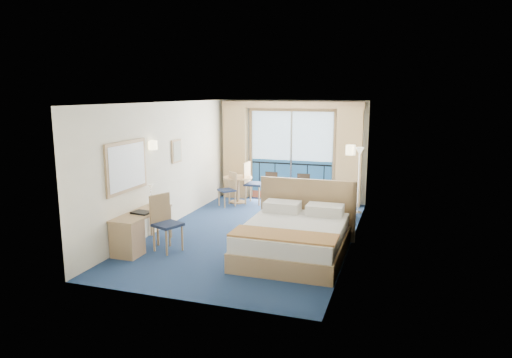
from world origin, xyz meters
name	(u,v)px	position (x,y,z in m)	size (l,w,h in m)	color
floor	(254,234)	(0.00, 0.00, 0.00)	(6.50, 6.50, 0.00)	navy
room_walls	(254,149)	(0.00, 0.00, 1.78)	(4.04, 6.54, 2.72)	beige
balcony_door	(291,159)	(-0.01, 3.22, 1.14)	(2.36, 0.03, 2.52)	navy
curtain_left	(235,152)	(-1.55, 3.07, 1.28)	(0.65, 0.22, 2.55)	tan
curtain_right	(349,157)	(1.55, 3.07, 1.28)	(0.65, 0.22, 2.55)	tan
pelmet	(291,105)	(0.00, 3.10, 2.58)	(3.80, 0.25, 0.18)	tan
mirror	(127,167)	(-1.97, -1.50, 1.55)	(0.05, 1.25, 0.95)	tan
wall_print	(177,151)	(-1.97, 0.45, 1.60)	(0.04, 0.42, 0.52)	tan
sconce_left	(153,145)	(-1.94, -0.60, 1.85)	(0.18, 0.18, 0.18)	#FFECB2
sconce_right	(351,150)	(1.94, -0.15, 1.85)	(0.18, 0.18, 0.18)	#FFECB2
bed	(295,237)	(1.10, -0.97, 0.34)	(1.92, 2.29, 1.21)	tan
nightstand	(343,221)	(1.76, 0.55, 0.29)	(0.44, 0.42, 0.57)	tan
phone	(342,205)	(1.74, 0.57, 0.61)	(0.16, 0.13, 0.07)	beige
armchair	(333,200)	(1.33, 1.93, 0.38)	(0.80, 0.82, 0.75)	#495059
floor_lamp	(359,164)	(1.88, 2.35, 1.23)	(0.22, 0.22, 1.62)	silver
desk	(131,234)	(-1.74, -1.83, 0.38)	(0.50, 1.45, 0.68)	tan
desk_chair	(164,219)	(-1.26, -1.44, 0.59)	(0.60, 0.59, 1.05)	#1D2844
folder	(142,212)	(-1.70, -1.50, 0.70)	(0.35, 0.26, 0.03)	black
desk_lamp	(151,190)	(-1.85, -0.92, 0.99)	(0.11, 0.11, 0.41)	silver
round_table	(238,183)	(-1.28, 2.49, 0.53)	(0.77, 0.77, 0.69)	tan
table_chair_a	(251,180)	(-0.91, 2.54, 0.61)	(0.49, 0.48, 1.09)	#1D2844
table_chair_b	(229,187)	(-1.35, 2.09, 0.49)	(0.53, 0.54, 0.88)	#1D2844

